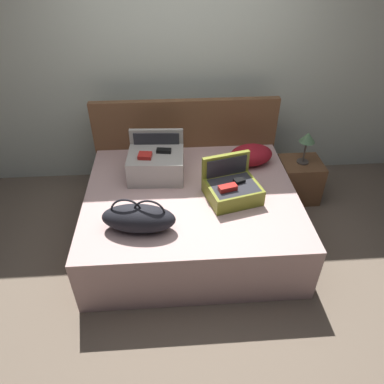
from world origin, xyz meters
TOP-DOWN VIEW (x-y plane):
  - ground_plane at (0.00, 0.00)m, footprint 12.00×12.00m
  - back_wall at (0.00, 1.65)m, footprint 8.00×0.10m
  - bed at (0.00, 0.40)m, footprint 1.95×1.66m
  - headboard at (0.00, 1.27)m, footprint 1.98×0.08m
  - hard_case_large at (-0.32, 0.71)m, footprint 0.55×0.47m
  - hard_case_medium at (0.36, 0.31)m, footprint 0.53×0.49m
  - duffel_bag at (-0.45, -0.06)m, footprint 0.63×0.34m
  - pillow_near_headboard at (0.64, 0.86)m, footprint 0.49×0.38m
  - nightstand at (1.25, 0.98)m, footprint 0.44×0.40m
  - table_lamp at (1.25, 0.98)m, footprint 0.16×0.16m

SIDE VIEW (x-z plane):
  - ground_plane at x=0.00m, z-range 0.00..0.00m
  - nightstand at x=1.25m, z-range 0.00..0.47m
  - bed at x=0.00m, z-range 0.00..0.56m
  - headboard at x=0.00m, z-range 0.00..1.09m
  - pillow_near_headboard at x=0.64m, z-range 0.56..0.76m
  - hard_case_medium at x=0.36m, z-range 0.48..0.83m
  - duffel_bag at x=-0.45m, z-range 0.52..0.82m
  - hard_case_large at x=-0.32m, z-range 0.50..0.90m
  - table_lamp at x=1.25m, z-range 0.57..0.92m
  - back_wall at x=0.00m, z-range 0.00..2.60m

